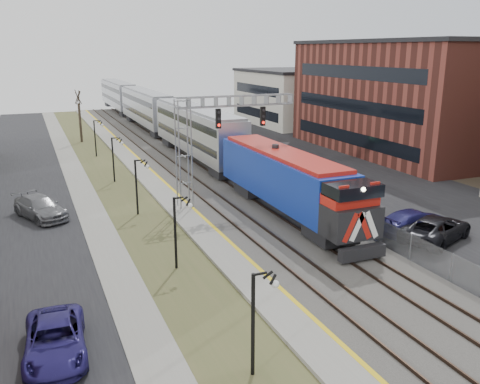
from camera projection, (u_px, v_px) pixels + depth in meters
street_west at (23, 200)px, 39.50m from camera, size 7.00×120.00×0.04m
sidewalk at (83, 194)px, 41.17m from camera, size 2.00×120.00×0.08m
grass_median at (121, 190)px, 42.28m from camera, size 4.00×120.00×0.06m
platform at (156, 186)px, 43.37m from camera, size 2.00×120.00×0.24m
ballast_bed at (211, 180)px, 45.24m from camera, size 8.00×120.00×0.20m
parking_lot at (327, 169)px, 49.71m from camera, size 16.00×120.00×0.04m
platform_edge at (166, 183)px, 43.67m from camera, size 0.24×120.00×0.01m
track_near at (190, 181)px, 44.45m from camera, size 1.58×120.00×0.15m
track_far at (227, 177)px, 45.74m from camera, size 1.58×120.00×0.15m
train at (160, 116)px, 66.43m from camera, size 3.00×85.85×5.33m
signal_gantry at (206, 132)px, 36.49m from camera, size 9.00×1.07×8.15m
lampposts at (174, 232)px, 26.90m from camera, size 0.14×62.14×4.00m
fence at (254, 169)px, 46.61m from camera, size 0.04×120.00×1.60m
buildings_east at (473, 103)px, 49.81m from camera, size 16.00×76.00×15.00m
bare_trees at (4, 158)px, 41.82m from camera, size 12.30×42.30×5.95m
car_lot_c at (436, 229)px, 30.95m from camera, size 6.17×4.52×1.56m
car_lot_d at (414, 223)px, 32.11m from camera, size 5.65×2.96×1.56m
car_lot_e at (293, 172)px, 46.15m from camera, size 4.06×2.61×1.29m
car_lot_f at (257, 147)px, 57.64m from camera, size 4.46×2.25×1.40m
car_street_a at (55, 341)px, 19.27m from camera, size 2.52×4.97×1.35m
car_street_b at (40, 208)px, 35.16m from camera, size 3.99×5.58×1.50m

